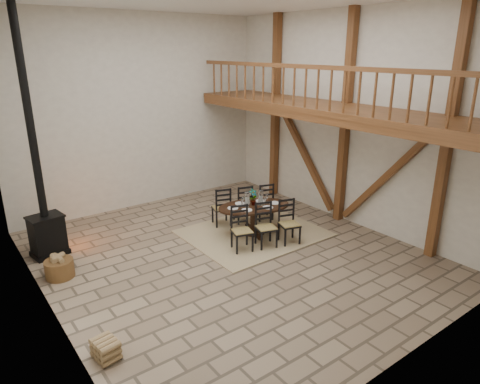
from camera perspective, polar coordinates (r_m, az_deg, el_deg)
ground at (r=9.05m, az=-1.39°, el=-8.41°), size 8.00×8.00×0.00m
room_shell at (r=8.87m, az=4.86°, el=11.44°), size 7.02×8.02×5.01m
rug at (r=10.05m, az=1.82°, el=-5.48°), size 3.00×2.50×0.02m
dining_table at (r=9.91m, az=1.84°, el=-3.55°), size 2.00×2.23×1.08m
wood_stove at (r=9.51m, az=-24.80°, el=-1.51°), size 0.74×0.61×5.00m
log_basket at (r=8.85m, az=-22.94°, el=-9.30°), size 0.53×0.53×0.44m
log_stack at (r=6.59m, az=-17.48°, el=-19.35°), size 0.34×0.44×0.30m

